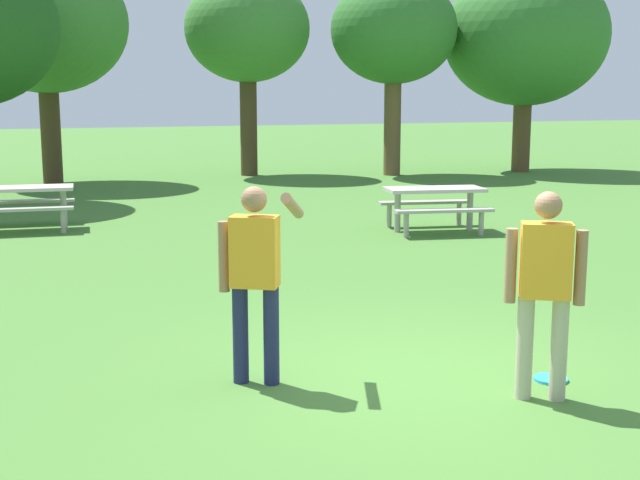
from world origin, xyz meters
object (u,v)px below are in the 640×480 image
object	(u,v)px
picnic_table_near	(434,199)
tree_broad_center	(45,24)
frisbee	(551,379)
tree_slender_mid	(394,31)
tree_back_left	(525,36)
person_catcher	(545,282)
person_thrower	(255,269)
tree_far_right	(247,30)
picnic_table_far	(24,198)

from	to	relation	value
picnic_table_near	tree_broad_center	bearing A→B (deg)	114.78
frisbee	tree_slender_mid	xyz separation A→B (m)	(7.68, 16.97, 4.24)
tree_back_left	tree_slender_mid	bearing A→B (deg)	172.69
person_catcher	frisbee	distance (m)	1.04
person_thrower	tree_broad_center	xyz separation A→B (m)	(0.26, 17.62, 3.30)
person_catcher	tree_far_right	world-z (taller)	tree_far_right
tree_far_right	tree_back_left	bearing A→B (deg)	-14.74
frisbee	picnic_table_near	size ratio (longest dim) A/B	0.14
frisbee	tree_far_right	size ratio (longest dim) A/B	0.05
frisbee	tree_broad_center	size ratio (longest dim) A/B	0.05
picnic_table_near	person_thrower	bearing A→B (deg)	-131.30
picnic_table_near	tree_far_right	world-z (taller)	tree_far_right
tree_back_left	tree_broad_center	bearing A→B (deg)	171.33
person_catcher	tree_broad_center	bearing A→B (deg)	95.00
picnic_table_far	tree_back_left	bearing A→B (deg)	21.83
person_thrower	person_catcher	bearing A→B (deg)	-33.16
person_catcher	frisbee	bearing A→B (deg)	40.70
tree_far_right	tree_back_left	xyz separation A→B (m)	(8.33, -2.19, -0.08)
person_catcher	frisbee	xyz separation A→B (m)	(0.36, 0.31, -0.93)
picnic_table_near	tree_back_left	xyz separation A→B (m)	(8.78, 9.22, 3.63)
picnic_table_far	tree_broad_center	world-z (taller)	tree_broad_center
person_catcher	picnic_table_far	size ratio (longest dim) A/B	0.87
person_catcher	person_thrower	bearing A→B (deg)	146.84
tree_far_right	picnic_table_far	bearing A→B (deg)	-130.19
picnic_table_far	tree_back_left	distance (m)	16.97
frisbee	picnic_table_far	world-z (taller)	picnic_table_far
picnic_table_far	tree_back_left	size ratio (longest dim) A/B	0.30
person_catcher	picnic_table_near	world-z (taller)	person_catcher
picnic_table_far	tree_slender_mid	distance (m)	13.45
picnic_table_far	picnic_table_near	bearing A→B (deg)	-24.81
frisbee	picnic_table_far	xyz separation A→B (m)	(-3.38, 10.26, 0.55)
picnic_table_near	tree_broad_center	xyz separation A→B (m)	(-5.24, 11.35, 3.70)
picnic_table_near	tree_back_left	bearing A→B (deg)	46.38
tree_far_right	tree_back_left	world-z (taller)	tree_back_left
person_thrower	frisbee	distance (m)	2.64
picnic_table_near	picnic_table_far	xyz separation A→B (m)	(-6.60, 3.05, 0.00)
person_catcher	tree_back_left	size ratio (longest dim) A/B	0.26
picnic_table_far	tree_back_left	xyz separation A→B (m)	(15.38, 6.16, 3.63)
tree_broad_center	person_thrower	bearing A→B (deg)	-90.85
picnic_table_near	tree_back_left	world-z (taller)	tree_back_left
tree_far_right	tree_slender_mid	world-z (taller)	tree_far_right
tree_slender_mid	tree_back_left	bearing A→B (deg)	-7.31
person_catcher	tree_slender_mid	distance (m)	19.35
person_catcher	picnic_table_far	bearing A→B (deg)	105.93
person_thrower	frisbee	size ratio (longest dim) A/B	5.82
tree_slender_mid	picnic_table_far	bearing A→B (deg)	-148.71
person_thrower	frisbee	world-z (taller)	person_thrower
tree_broad_center	tree_back_left	world-z (taller)	tree_back_left
person_catcher	frisbee	size ratio (longest dim) A/B	5.82
frisbee	tree_slender_mid	size ratio (longest dim) A/B	0.05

